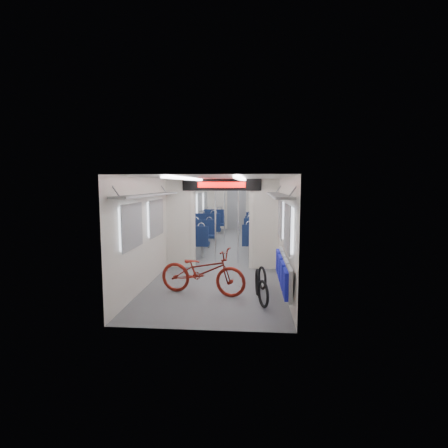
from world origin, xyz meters
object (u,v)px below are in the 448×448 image
object	(u,v)px
stanchion_far_left	(224,213)
bicycle	(203,271)
seat_bay_far_left	(211,223)
stanchion_near_left	(215,221)
stanchion_far_right	(238,212)
bike_hoop_c	(262,279)
seat_bay_far_right	(256,224)
flip_bench	(283,271)
seat_bay_near_left	(198,236)
bike_hoop_a	(263,295)
stanchion_near_right	(238,222)
seat_bay_near_right	(257,235)
bike_hoop_b	(257,283)

from	to	relation	value
stanchion_far_left	bicycle	bearing A→B (deg)	-89.48
seat_bay_far_left	stanchion_near_left	xyz separation A→B (m)	(0.70, -4.84, 0.57)
stanchion_near_left	stanchion_far_right	size ratio (longest dim) A/B	1.00
bike_hoop_c	seat_bay_far_right	world-z (taller)	seat_bay_far_right
stanchion_near_left	stanchion_far_left	bearing A→B (deg)	89.97
flip_bench	seat_bay_far_right	distance (m)	8.21
seat_bay_near_left	bike_hoop_a	bearing A→B (deg)	-68.74
flip_bench	stanchion_near_left	distance (m)	3.63
stanchion_far_left	stanchion_far_right	world-z (taller)	same
stanchion_near_right	stanchion_near_left	bearing A→B (deg)	172.70
seat_bay_near_right	seat_bay_far_left	xyz separation A→B (m)	(-1.87, 3.20, 0.03)
flip_bench	stanchion_near_right	size ratio (longest dim) A/B	0.92
bicycle	bike_hoop_c	bearing A→B (deg)	-58.20
seat_bay_near_left	stanchion_far_right	world-z (taller)	stanchion_far_right
seat_bay_near_right	bike_hoop_b	bearing A→B (deg)	-90.54
bike_hoop_b	bike_hoop_c	bearing A→B (deg)	75.54
flip_bench	seat_bay_far_left	world-z (taller)	seat_bay_far_left
bicycle	bike_hoop_a	size ratio (longest dim) A/B	3.56
bike_hoop_b	bike_hoop_c	size ratio (longest dim) A/B	1.08
flip_bench	stanchion_far_left	distance (m)	6.48
bike_hoop_b	seat_bay_near_left	size ratio (longest dim) A/B	0.27
bike_hoop_a	stanchion_far_right	size ratio (longest dim) A/B	0.21
stanchion_near_right	stanchion_far_right	size ratio (longest dim) A/B	1.00
seat_bay_far_right	stanchion_near_left	distance (m)	5.15
seat_bay_near_left	seat_bay_far_right	size ratio (longest dim) A/B	1.01
bike_hoop_b	seat_bay_far_left	xyz separation A→B (m)	(-1.83, 7.69, 0.34)
stanchion_near_left	stanchion_far_left	distance (m)	3.04
bike_hoop_a	seat_bay_far_right	bearing A→B (deg)	90.34
bicycle	stanchion_far_right	distance (m)	6.13
bike_hoop_b	flip_bench	bearing A→B (deg)	-38.13
bicycle	stanchion_near_right	distance (m)	2.93
seat_bay_near_left	stanchion_near_left	world-z (taller)	stanchion_near_left
bike_hoop_a	seat_bay_far_right	xyz separation A→B (m)	(-0.05, 8.52, 0.30)
bike_hoop_c	stanchion_far_right	xyz separation A→B (m)	(-0.74, 5.66, 0.93)
seat_bay_far_left	seat_bay_near_left	bearing A→B (deg)	-90.00
bike_hoop_c	seat_bay_near_left	distance (m)	4.33
bike_hoop_a	stanchion_far_left	distance (m)	6.75
bike_hoop_b	seat_bay_near_right	bearing A→B (deg)	89.46
stanchion_far_left	bike_hoop_a	bearing A→B (deg)	-79.47
seat_bay_near_left	seat_bay_far_left	xyz separation A→B (m)	(0.00, 3.43, 0.05)
flip_bench	bike_hoop_b	size ratio (longest dim) A/B	4.04
bike_hoop_c	stanchion_near_right	distance (m)	2.62
stanchion_near_left	seat_bay_near_left	bearing A→B (deg)	116.44
seat_bay_far_left	stanchion_far_left	xyz separation A→B (m)	(0.70, -1.80, 0.57)
bicycle	bike_hoop_c	distance (m)	1.27
seat_bay_far_right	stanchion_far_left	xyz separation A→B (m)	(-1.17, -1.94, 0.63)
bike_hoop_a	bike_hoop_b	distance (m)	0.69
bike_hoop_c	bicycle	bearing A→B (deg)	-160.83
seat_bay_far_left	bike_hoop_a	bearing A→B (deg)	-77.08
flip_bench	stanchion_far_left	size ratio (longest dim) A/B	0.92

